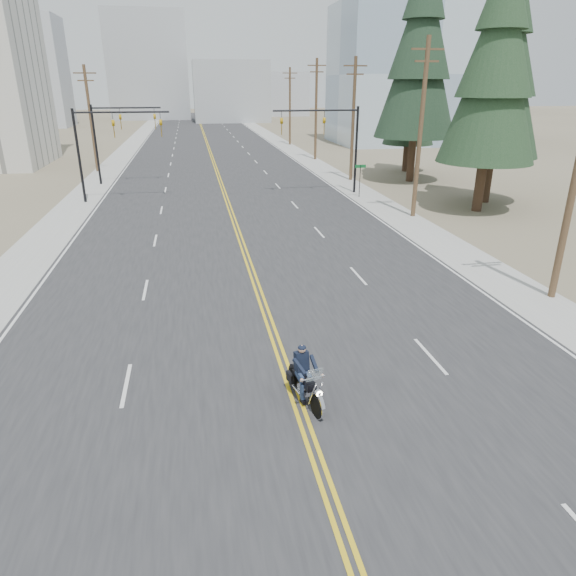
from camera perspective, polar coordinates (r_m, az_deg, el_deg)
The scene contains 24 objects.
ground_plane at distance 13.63m, azimuth 2.88°, elevation -17.62°, with size 400.00×400.00×0.00m, color #776D56.
road at distance 80.75m, azimuth -8.87°, elevation 15.30°, with size 20.00×200.00×0.01m, color #303033.
sidewalk_left at distance 81.20m, azimuth -17.27°, elevation 14.65°, with size 3.00×200.00×0.01m, color #A5A5A0.
sidewalk_right at distance 81.92m, azimuth -0.51°, elevation 15.63°, with size 3.00×200.00×0.01m, color #A5A5A0.
traffic_mast_left at distance 42.89m, azimuth -19.75°, elevation 15.53°, with size 7.10×0.26×7.00m.
traffic_mast_right at distance 43.94m, azimuth 5.04°, elevation 16.78°, with size 7.10×0.26×7.00m.
traffic_mast_far at distance 50.83m, azimuth -18.82°, elevation 16.35°, with size 6.10×0.26×7.00m.
street_sign at distance 42.94m, azimuth 8.01°, elevation 12.32°, with size 0.90×0.06×2.62m.
utility_pole_b at distance 36.59m, azimuth 14.54°, elevation 16.88°, with size 2.20×0.30×11.50m.
utility_pole_c at distance 50.62m, azimuth 7.26°, elevation 18.23°, with size 2.20×0.30×11.00m.
utility_pole_d at distance 65.06m, azimuth 3.14°, elevation 19.31°, with size 2.20×0.30×11.50m.
utility_pole_e at distance 81.69m, azimuth 0.21°, elevation 19.64°, with size 2.20×0.30×11.00m.
utility_pole_left at distance 59.17m, azimuth -21.08°, elevation 17.27°, with size 2.20×0.30×10.50m.
glass_building at distance 87.37m, azimuth 13.90°, elevation 22.00°, with size 24.00×16.00×20.00m, color #9EB5CC.
haze_bldg_a at distance 129.40m, azimuth -26.78°, elevation 20.60°, with size 14.00×12.00×22.00m, color #B7BCC6.
haze_bldg_b at distance 135.66m, azimuth -6.38°, elevation 20.86°, with size 18.00×14.00×14.00m, color #ADB2B7.
haze_bldg_c at distance 127.55m, azimuth 9.75°, elevation 21.56°, with size 16.00×12.00×18.00m, color #B7BCC6.
haze_bldg_d at distance 150.60m, azimuth -15.21°, elevation 22.65°, with size 20.00×15.00×26.00m, color #ADB2B7.
haze_bldg_e at distance 162.61m, azimuth -0.71°, elevation 20.75°, with size 14.00×14.00×12.00m, color #B7BCC6.
motorcyclist at distance 14.89m, azimuth 2.00°, elevation -9.79°, with size 0.94×2.20×1.72m, color black, non-canonical shape.
conifer_near at distance 39.64m, azimuth 22.19°, elevation 22.33°, with size 6.63×6.63×17.56m.
conifer_mid at distance 43.08m, azimuth 22.85°, elevation 22.10°, with size 6.60×6.60×17.61m.
conifer_tall at distance 50.99m, azimuth 14.56°, elevation 24.51°, with size 7.33×7.33×20.37m.
conifer_far at distance 57.03m, azimuth 13.58°, elevation 20.54°, with size 5.24×5.24×14.04m.
Camera 1 is at (-2.55, -10.24, 8.63)m, focal length 32.00 mm.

